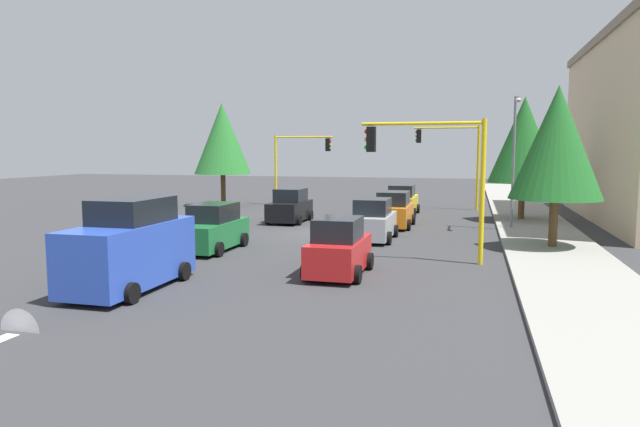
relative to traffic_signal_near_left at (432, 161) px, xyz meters
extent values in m
plane|color=#353538|center=(-6.00, -5.65, -3.81)|extent=(120.00, 120.00, 0.00)
cube|color=gray|center=(-11.00, 4.85, -3.73)|extent=(80.00, 4.00, 0.15)
cube|color=silver|center=(6.30, -8.65, -3.80)|extent=(2.20, 0.36, 0.01)
cone|color=silver|center=(5.00, -8.65, -3.80)|extent=(0.01, 1.10, 1.10)
cone|color=silver|center=(11.00, -8.65, -3.80)|extent=(0.01, 1.10, 1.10)
cylinder|color=yellow|center=(0.00, 1.85, -1.13)|extent=(0.18, 0.18, 5.36)
cylinder|color=yellow|center=(0.00, -0.40, 1.40)|extent=(0.12, 4.50, 0.12)
cube|color=black|center=(0.00, -2.29, 0.82)|extent=(0.36, 0.32, 0.96)
sphere|color=red|center=(0.00, -2.47, 1.12)|extent=(0.18, 0.18, 0.18)
sphere|color=yellow|center=(0.00, -2.47, 0.82)|extent=(0.18, 0.18, 0.18)
sphere|color=green|center=(0.00, -2.47, 0.52)|extent=(0.18, 0.18, 0.18)
cylinder|color=yellow|center=(-20.00, -13.15, -1.13)|extent=(0.18, 0.18, 5.34)
cylinder|color=yellow|center=(-20.00, -10.90, 1.39)|extent=(0.12, 4.50, 0.12)
cube|color=black|center=(-20.00, -9.01, 0.81)|extent=(0.36, 0.32, 0.96)
sphere|color=red|center=(-20.00, -8.83, 1.11)|extent=(0.18, 0.18, 0.18)
sphere|color=yellow|center=(-20.00, -8.83, 0.81)|extent=(0.18, 0.18, 0.18)
sphere|color=green|center=(-20.00, -8.83, 0.51)|extent=(0.18, 0.18, 0.18)
cylinder|color=yellow|center=(-20.00, 1.85, -0.83)|extent=(0.18, 0.18, 5.94)
cylinder|color=yellow|center=(-20.00, -0.40, 1.99)|extent=(0.12, 4.50, 0.12)
cube|color=black|center=(-20.00, -2.29, 1.41)|extent=(0.36, 0.32, 0.96)
sphere|color=red|center=(-20.00, -2.47, 1.71)|extent=(0.18, 0.18, 0.18)
sphere|color=yellow|center=(-20.00, -2.47, 1.41)|extent=(0.18, 0.18, 0.18)
sphere|color=green|center=(-20.00, -2.47, 1.11)|extent=(0.18, 0.18, 0.18)
cylinder|color=slate|center=(-10.00, 3.55, -0.31)|extent=(0.14, 0.14, 7.00)
cylinder|color=slate|center=(-9.10, 3.55, 2.99)|extent=(1.80, 0.10, 0.10)
ellipsoid|color=silver|center=(-8.20, 3.55, 2.84)|extent=(0.56, 0.28, 0.20)
cylinder|color=brown|center=(-14.00, 4.35, -2.55)|extent=(0.36, 0.36, 2.51)
cone|color=#1E6023|center=(-14.00, 4.35, 1.02)|extent=(4.02, 4.02, 5.02)
cylinder|color=brown|center=(-18.00, -16.65, -2.49)|extent=(0.36, 0.36, 2.64)
cone|color=#28752D|center=(-18.00, -16.65, 1.27)|extent=(4.22, 4.22, 5.27)
cylinder|color=brown|center=(-4.00, 4.85, -2.62)|extent=(0.36, 0.36, 2.37)
cone|color=#1E6023|center=(-4.00, 4.85, 0.73)|extent=(3.79, 3.79, 4.73)
cube|color=blue|center=(6.70, -8.51, -2.72)|extent=(4.80, 1.90, 1.85)
cube|color=black|center=(6.46, -8.51, -1.41)|extent=(2.50, 1.67, 0.76)
cylinder|color=black|center=(8.18, -7.50, -3.51)|extent=(0.60, 0.20, 0.60)
cylinder|color=black|center=(8.18, -9.52, -3.51)|extent=(0.60, 0.20, 0.60)
cylinder|color=black|center=(5.21, -7.50, -3.51)|extent=(0.60, 0.20, 0.60)
cylinder|color=black|center=(5.21, -9.52, -3.51)|extent=(0.60, 0.20, 0.60)
cube|color=#B2B5BA|center=(-4.69, -2.96, -3.12)|extent=(3.84, 1.71, 1.05)
cube|color=black|center=(-4.50, -2.96, -2.21)|extent=(2.00, 1.50, 0.76)
cylinder|color=black|center=(-5.88, -3.88, -3.51)|extent=(0.60, 0.20, 0.60)
cylinder|color=black|center=(-5.88, -2.05, -3.51)|extent=(0.60, 0.20, 0.60)
cylinder|color=black|center=(-3.50, -3.88, -3.51)|extent=(0.60, 0.20, 0.60)
cylinder|color=black|center=(-3.50, -2.05, -3.51)|extent=(0.60, 0.20, 0.60)
cube|color=red|center=(3.11, -2.81, -3.12)|extent=(3.61, 1.60, 1.05)
cube|color=black|center=(3.29, -2.81, -2.21)|extent=(1.88, 1.41, 0.76)
cylinder|color=black|center=(1.99, -3.67, -3.51)|extent=(0.60, 0.20, 0.60)
cylinder|color=black|center=(1.99, -1.95, -3.51)|extent=(0.60, 0.20, 0.60)
cylinder|color=black|center=(4.23, -3.67, -3.51)|extent=(0.60, 0.20, 0.60)
cylinder|color=black|center=(4.23, -1.95, -3.51)|extent=(0.60, 0.20, 0.60)
cube|color=black|center=(-10.03, -8.81, -3.12)|extent=(3.81, 1.76, 1.05)
cube|color=black|center=(-10.22, -8.81, -2.21)|extent=(1.98, 1.55, 0.76)
cylinder|color=black|center=(-8.85, -7.87, -3.51)|extent=(0.60, 0.20, 0.60)
cylinder|color=black|center=(-8.85, -9.75, -3.51)|extent=(0.60, 0.20, 0.60)
cylinder|color=black|center=(-11.21, -7.87, -3.51)|extent=(0.60, 0.20, 0.60)
cylinder|color=black|center=(-11.21, -9.75, -3.51)|extent=(0.60, 0.20, 0.60)
cube|color=#1E7238|center=(-0.17, -9.07, -3.12)|extent=(4.16, 1.71, 1.05)
cube|color=black|center=(-0.38, -9.07, -2.21)|extent=(2.16, 1.51, 0.76)
cylinder|color=black|center=(1.12, -8.16, -3.51)|extent=(0.60, 0.20, 0.60)
cylinder|color=black|center=(1.12, -9.99, -3.51)|extent=(0.60, 0.20, 0.60)
cylinder|color=black|center=(-1.46, -8.16, -3.51)|extent=(0.60, 0.20, 0.60)
cylinder|color=black|center=(-1.46, -9.99, -3.51)|extent=(0.60, 0.20, 0.60)
cube|color=orange|center=(-9.56, -2.64, -3.12)|extent=(4.05, 1.78, 1.05)
cube|color=black|center=(-9.35, -2.64, -2.21)|extent=(2.11, 1.57, 0.76)
cylinder|color=black|center=(-10.81, -3.59, -3.51)|extent=(0.60, 0.20, 0.60)
cylinder|color=black|center=(-10.81, -1.68, -3.51)|extent=(0.60, 0.20, 0.60)
cylinder|color=black|center=(-8.30, -3.59, -3.51)|extent=(0.60, 0.20, 0.60)
cylinder|color=black|center=(-8.30, -1.68, -3.51)|extent=(0.60, 0.20, 0.60)
cube|color=yellow|center=(-15.65, -2.90, -3.12)|extent=(4.16, 1.72, 1.05)
cube|color=black|center=(-15.44, -2.90, -2.21)|extent=(2.17, 1.51, 0.76)
cylinder|color=black|center=(-16.94, -3.82, -3.51)|extent=(0.60, 0.20, 0.60)
cylinder|color=black|center=(-16.94, -1.98, -3.51)|extent=(0.60, 0.20, 0.60)
cylinder|color=black|center=(-14.36, -3.82, -3.51)|extent=(0.60, 0.20, 0.60)
cylinder|color=black|center=(-14.36, -1.98, -3.51)|extent=(0.60, 0.20, 0.60)
camera|label=1|loc=(21.73, 1.47, 0.42)|focal=32.12mm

